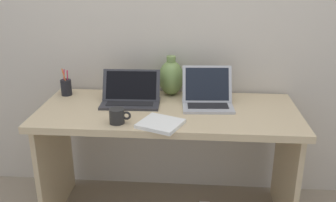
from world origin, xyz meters
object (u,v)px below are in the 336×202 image
green_vase (171,77)px  pen_cup (66,87)px  laptop_left (131,95)px  coffee_mug (117,116)px  laptop_right (207,96)px  notebook_stack (160,124)px

green_vase → pen_cup: bearing=-174.4°
laptop_left → coffee_mug: bearing=-93.7°
laptop_right → notebook_stack: laptop_right is taller
laptop_left → pen_cup: (-0.45, 0.12, 0.00)m
laptop_right → pen_cup: 0.92m
laptop_right → pen_cup: laptop_right is taller
green_vase → pen_cup: (-0.68, -0.07, -0.06)m
laptop_left → green_vase: green_vase is taller
laptop_right → laptop_left: bearing=-179.3°
laptop_right → coffee_mug: laptop_right is taller
coffee_mug → notebook_stack: bearing=-3.4°
laptop_left → green_vase: 0.31m
notebook_stack → pen_cup: size_ratio=1.15×
notebook_stack → coffee_mug: bearing=176.6°
laptop_right → pen_cup: (-0.92, 0.11, -0.00)m
green_vase → coffee_mug: (-0.26, -0.50, -0.07)m
laptop_right → coffee_mug: 0.58m
laptop_left → green_vase: (0.24, 0.18, 0.06)m
coffee_mug → pen_cup: bearing=134.8°
laptop_left → green_vase: size_ratio=1.40×
notebook_stack → pen_cup: (-0.66, 0.44, 0.04)m
notebook_stack → green_vase: bearing=87.6°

